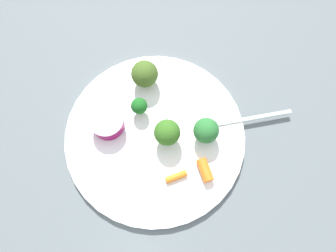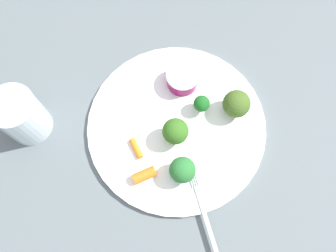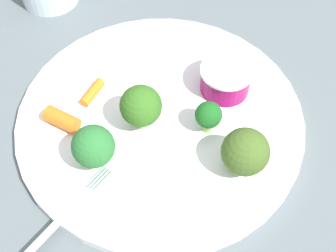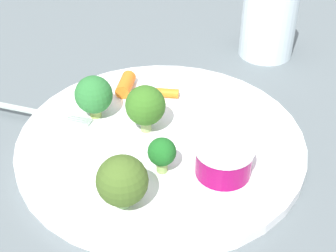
{
  "view_description": "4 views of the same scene",
  "coord_description": "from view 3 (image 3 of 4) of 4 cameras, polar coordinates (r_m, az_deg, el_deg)",
  "views": [
    {
      "loc": [
        -0.06,
        0.17,
        0.59
      ],
      "look_at": [
        -0.02,
        -0.02,
        0.02
      ],
      "focal_mm": 37.45,
      "sensor_mm": 36.0,
      "label": 1
    },
    {
      "loc": [
        -0.2,
        -0.01,
        0.6
      ],
      "look_at": [
        -0.01,
        0.01,
        0.03
      ],
      "focal_mm": 38.14,
      "sensor_mm": 36.0,
      "label": 2
    },
    {
      "loc": [
        -0.14,
        -0.27,
        0.43
      ],
      "look_at": [
        -0.0,
        -0.02,
        0.02
      ],
      "focal_mm": 50.99,
      "sensor_mm": 36.0,
      "label": 3
    },
    {
      "loc": [
        0.28,
        -0.31,
        0.34
      ],
      "look_at": [
        0.0,
        0.01,
        0.02
      ],
      "focal_mm": 52.75,
      "sensor_mm": 36.0,
      "label": 4
    }
  ],
  "objects": [
    {
      "name": "ground_plane",
      "position": [
        0.52,
        -0.93,
        0.33
      ],
      "size": [
        2.4,
        2.4,
        0.0
      ],
      "primitive_type": "plane",
      "color": "#576165"
    },
    {
      "name": "plate",
      "position": [
        0.52,
        -0.94,
        0.71
      ],
      "size": [
        0.31,
        0.31,
        0.01
      ],
      "primitive_type": "cylinder",
      "color": "white",
      "rests_on": "ground_plane"
    },
    {
      "name": "sauce_cup",
      "position": [
        0.53,
        7.04,
        5.44
      ],
      "size": [
        0.06,
        0.06,
        0.03
      ],
      "color": "#86074B",
      "rests_on": "plate"
    },
    {
      "name": "broccoli_floret_0",
      "position": [
        0.46,
        9.22,
        -3.09
      ],
      "size": [
        0.05,
        0.05,
        0.05
      ],
      "color": "#86BA72",
      "rests_on": "plate"
    },
    {
      "name": "broccoli_floret_1",
      "position": [
        0.48,
        -3.38,
        2.54
      ],
      "size": [
        0.04,
        0.04,
        0.05
      ],
      "color": "#96AE67",
      "rests_on": "plate"
    },
    {
      "name": "broccoli_floret_2",
      "position": [
        0.46,
        -8.92,
        -2.45
      ],
      "size": [
        0.04,
        0.04,
        0.05
      ],
      "color": "#9BB457",
      "rests_on": "plate"
    },
    {
      "name": "broccoli_floret_3",
      "position": [
        0.49,
        4.86,
        1.25
      ],
      "size": [
        0.03,
        0.03,
        0.04
      ],
      "color": "#8DB75B",
      "rests_on": "plate"
    },
    {
      "name": "carrot_stick_0",
      "position": [
        0.51,
        -12.58,
        0.77
      ],
      "size": [
        0.04,
        0.04,
        0.02
      ],
      "primitive_type": "cylinder",
      "rotation": [
        1.57,
        0.0,
        3.7
      ],
      "color": "orange",
      "rests_on": "plate"
    },
    {
      "name": "carrot_stick_1",
      "position": [
        0.54,
        -9.02,
        3.98
      ],
      "size": [
        0.04,
        0.03,
        0.01
      ],
      "primitive_type": "cylinder",
      "rotation": [
        1.57,
        0.0,
        5.3
      ],
      "color": "orange",
      "rests_on": "plate"
    },
    {
      "name": "fork",
      "position": [
        0.46,
        -13.47,
        -11.59
      ],
      "size": [
        0.15,
        0.07,
        0.0
      ],
      "color": "#B0C3B9",
      "rests_on": "plate"
    }
  ]
}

